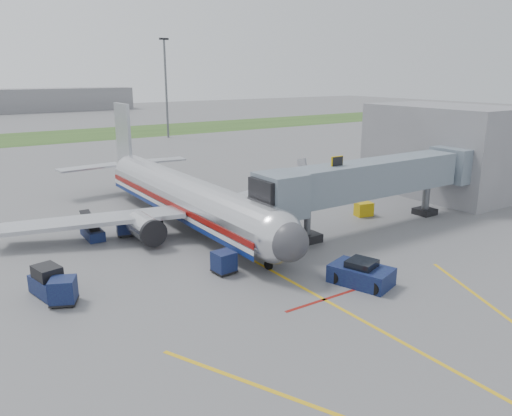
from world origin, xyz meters
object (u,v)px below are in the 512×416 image
airliner (185,196)px  pushback_tug (361,274)px  baggage_tug (48,283)px  belt_loader (92,232)px  ramp_worker (44,282)px

airliner → pushback_tug: airliner is taller
pushback_tug → baggage_tug: 20.06m
airliner → baggage_tug: airliner is taller
pushback_tug → belt_loader: 22.94m
airliner → pushback_tug: 19.20m
pushback_tug → belt_loader: bearing=121.6°
baggage_tug → belt_loader: baggage_tug is taller
airliner → belt_loader: size_ratio=8.93×
belt_loader → airliner: bearing=-5.4°
pushback_tug → belt_loader: belt_loader is taller
baggage_tug → ramp_worker: 0.26m
ramp_worker → baggage_tug: bearing=-29.6°
airliner → baggage_tug: bearing=-146.8°
pushback_tug → baggage_tug: baggage_tug is taller
baggage_tug → belt_loader: (5.60, 9.95, -0.39)m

